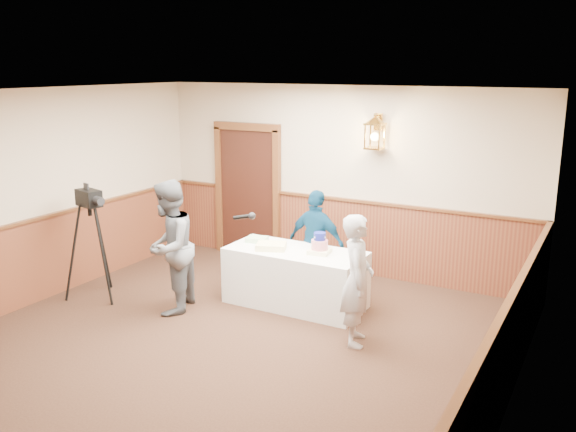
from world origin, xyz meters
name	(u,v)px	position (x,y,z in m)	size (l,w,h in m)	color
ground	(203,362)	(0.00, 0.00, 0.00)	(7.00, 7.00, 0.00)	black
room_shell	(219,214)	(-0.05, 0.45, 1.52)	(6.02, 7.02, 2.81)	#C4AD93
display_table	(295,278)	(0.10, 1.90, 0.38)	(1.80, 0.80, 0.75)	silver
tiered_cake	(320,245)	(0.43, 1.93, 0.86)	(0.30, 0.30, 0.27)	#FFF7C3
sheet_cake_yellow	(271,246)	(-0.20, 1.79, 0.79)	(0.38, 0.29, 0.08)	#FEE798
sheet_cake_green	(257,239)	(-0.54, 2.00, 0.78)	(0.27, 0.22, 0.06)	#A6E4A0
interviewer	(169,247)	(-1.19, 0.95, 0.85)	(1.59, 0.98, 1.70)	#595C62
baker	(357,280)	(1.24, 1.24, 0.75)	(0.55, 0.36, 1.50)	#A8AAAF
assistant_p	(317,243)	(0.16, 2.40, 0.73)	(0.85, 0.36, 1.46)	#0B3351
tv_camera_rig	(93,250)	(-2.39, 0.81, 0.67)	(0.59, 0.55, 1.50)	black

